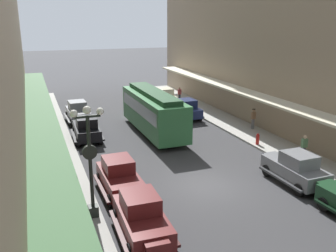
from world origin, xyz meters
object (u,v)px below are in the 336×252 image
parked_car_1 (78,111)px  parked_car_2 (295,168)px  parked_car_4 (87,128)px  pedestrian_1 (253,119)px  parked_car_0 (185,109)px  parked_car_5 (119,176)px  fire_hydrant (258,139)px  parked_car_6 (164,96)px  parked_car_3 (142,216)px  pedestrian_2 (304,147)px  lamp_post_with_clock (90,158)px  pedestrian_0 (180,94)px  streetcar (153,110)px

parked_car_1 → parked_car_2: bearing=-61.3°
parked_car_4 → pedestrian_1: 13.35m
parked_car_0 → parked_car_1: same height
parked_car_1 → parked_car_5: same height
parked_car_4 → fire_hydrant: (11.25, -5.79, -0.38)m
parked_car_2 → parked_car_6: bearing=90.0°
parked_car_3 → fire_hydrant: bearing=35.7°
pedestrian_2 → fire_hydrant: bearing=105.6°
parked_car_3 → pedestrian_2: size_ratio=2.62×
parked_car_3 → lamp_post_with_clock: lamp_post_with_clock is taller
parked_car_6 → fire_hydrant: parked_car_6 is taller
parked_car_0 → parked_car_4: size_ratio=1.00×
parked_car_1 → pedestrian_0: (11.33, 3.72, 0.05)m
parked_car_4 → parked_car_6: bearing=43.6°
streetcar → parked_car_4: bearing=179.4°
parked_car_4 → parked_car_5: (0.26, -9.44, 0.00)m
lamp_post_with_clock → parked_car_3: bearing=-51.9°
parked_car_2 → parked_car_3: size_ratio=1.00×
parked_car_3 → parked_car_6: 24.77m
parked_car_0 → streetcar: 5.39m
pedestrian_1 → parked_car_1: bearing=148.9°
pedestrian_1 → pedestrian_2: (-0.90, -7.08, -0.02)m
fire_hydrant → parked_car_1: bearing=134.5°
parked_car_5 → pedestrian_1: bearing=29.0°
parked_car_1 → streetcar: streetcar is taller
parked_car_3 → streetcar: size_ratio=0.45×
parked_car_5 → parked_car_6: size_ratio=1.00×
lamp_post_with_clock → parked_car_4: bearing=82.6°
streetcar → parked_car_3: bearing=-110.5°
parked_car_0 → streetcar: size_ratio=0.45×
parked_car_0 → parked_car_6: size_ratio=1.01×
parked_car_1 → pedestrian_1: size_ratio=2.57×
pedestrian_1 → parked_car_0: bearing=123.7°
parked_car_0 → pedestrian_0: bearing=72.3°
parked_car_2 → parked_car_6: same height
parked_car_5 → pedestrian_0: parked_car_5 is taller
pedestrian_0 → pedestrian_1: 11.71m
fire_hydrant → pedestrian_0: pedestrian_0 is taller
lamp_post_with_clock → fire_hydrant: size_ratio=6.29×
streetcar → pedestrian_2: streetcar is taller
parked_car_1 → parked_car_4: size_ratio=1.00×
pedestrian_1 → pedestrian_2: bearing=-97.3°
parked_car_2 → pedestrian_1: 10.13m
parked_car_5 → pedestrian_1: (12.90, 7.14, 0.07)m
pedestrian_1 → pedestrian_0: bearing=98.5°
pedestrian_2 → parked_car_0: bearing=102.4°
parked_car_3 → parked_car_5: size_ratio=1.00×
parked_car_0 → lamp_post_with_clock: bearing=-126.5°
parked_car_2 → parked_car_1: bearing=118.7°
parked_car_6 → lamp_post_with_clock: size_ratio=0.83×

